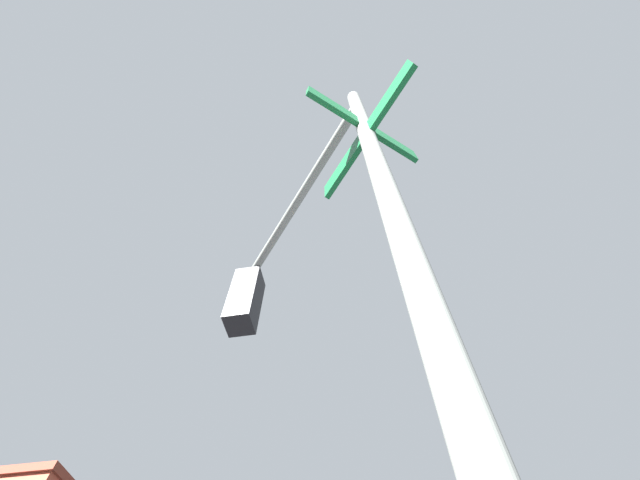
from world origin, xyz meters
TOP-DOWN VIEW (x-y plane):
  - traffic_signal_near at (-6.57, -6.71)m, footprint 2.33×2.01m

SIDE VIEW (x-z plane):
  - traffic_signal_near at x=-6.57m, z-range 1.10..6.42m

